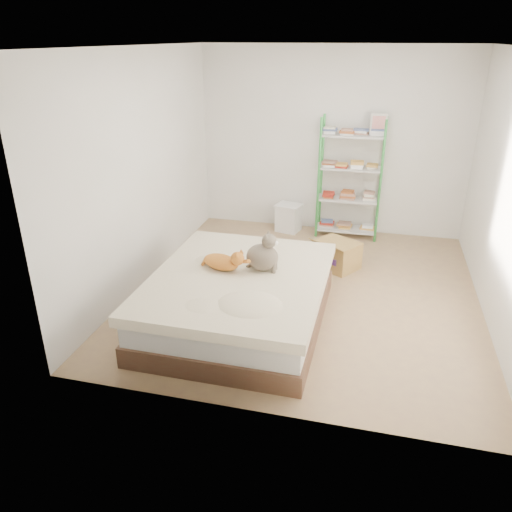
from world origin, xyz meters
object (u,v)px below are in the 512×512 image
(white_bin, at_px, (289,218))
(orange_cat, at_px, (221,260))
(shelf_unit, at_px, (350,178))
(cardboard_box, at_px, (337,254))
(bed, at_px, (239,299))
(grey_cat, at_px, (262,252))

(white_bin, bearing_deg, orange_cat, -94.72)
(white_bin, bearing_deg, shelf_unit, 2.06)
(white_bin, bearing_deg, cardboard_box, -53.89)
(cardboard_box, bearing_deg, white_bin, 158.74)
(bed, relative_size, grey_cat, 5.32)
(grey_cat, distance_m, cardboard_box, 1.62)
(cardboard_box, bearing_deg, grey_cat, -82.00)
(grey_cat, relative_size, shelf_unit, 0.23)
(cardboard_box, distance_m, white_bin, 1.40)
(orange_cat, xyz_separation_m, white_bin, (0.21, 2.60, -0.42))
(orange_cat, xyz_separation_m, cardboard_box, (1.04, 1.47, -0.45))
(orange_cat, height_order, cardboard_box, orange_cat)
(bed, height_order, cardboard_box, bed)
(bed, xyz_separation_m, cardboard_box, (0.83, 1.56, -0.09))
(bed, relative_size, shelf_unit, 1.21)
(orange_cat, bearing_deg, grey_cat, 28.58)
(bed, height_order, shelf_unit, shelf_unit)
(grey_cat, height_order, shelf_unit, shelf_unit)
(orange_cat, relative_size, white_bin, 1.13)
(shelf_unit, bearing_deg, bed, -107.52)
(shelf_unit, xyz_separation_m, white_bin, (-0.86, -0.03, -0.65))
(shelf_unit, height_order, white_bin, shelf_unit)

